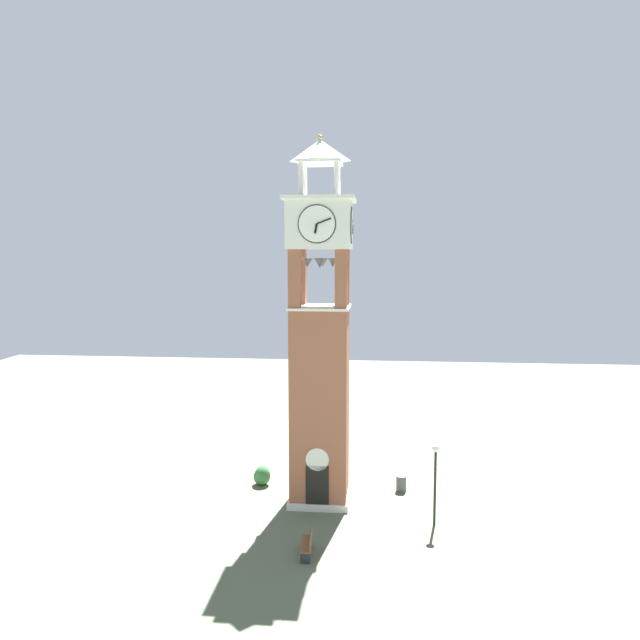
% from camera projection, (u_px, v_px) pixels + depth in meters
% --- Properties ---
extents(ground, '(80.00, 80.00, 0.00)m').
position_uv_depth(ground, '(320.00, 500.00, 30.98)').
color(ground, '#5B664C').
extents(clock_tower, '(3.32, 3.32, 17.77)m').
position_uv_depth(clock_tower, '(320.00, 353.00, 30.16)').
color(clock_tower, '#93543D').
rests_on(clock_tower, ground).
extents(park_bench, '(0.55, 1.63, 0.95)m').
position_uv_depth(park_bench, '(308.00, 543.00, 25.37)').
color(park_bench, brown).
rests_on(park_bench, ground).
extents(lamp_post, '(0.36, 0.36, 3.77)m').
position_uv_depth(lamp_post, '(435.00, 469.00, 27.88)').
color(lamp_post, black).
rests_on(lamp_post, ground).
extents(trash_bin, '(0.52, 0.52, 0.80)m').
position_uv_depth(trash_bin, '(401.00, 483.00, 32.11)').
color(trash_bin, '#4C4C51').
rests_on(trash_bin, ground).
extents(shrub_near_entry, '(0.72, 0.72, 0.83)m').
position_uv_depth(shrub_near_entry, '(260.00, 477.00, 33.02)').
color(shrub_near_entry, '#336638').
rests_on(shrub_near_entry, ground).
extents(shrub_left_of_tower, '(0.85, 0.85, 1.04)m').
position_uv_depth(shrub_left_of_tower, '(262.00, 475.00, 32.94)').
color(shrub_left_of_tower, '#336638').
rests_on(shrub_left_of_tower, ground).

